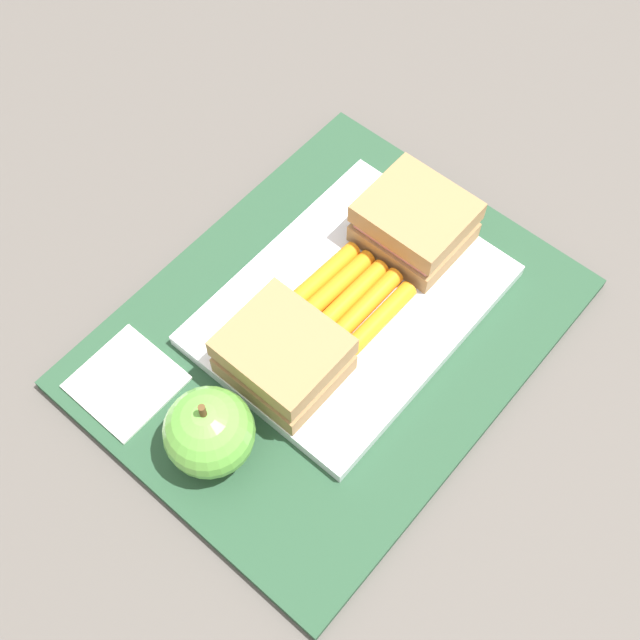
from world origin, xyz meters
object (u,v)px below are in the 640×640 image
sandwich_half_left (415,222)px  paper_napkin (126,382)px  sandwich_half_right (283,356)px  apple (207,430)px  food_tray (351,305)px  carrot_sticks_bundle (352,296)px

sandwich_half_left → paper_napkin: sandwich_half_left is taller
sandwich_half_right → apple: (0.08, -0.00, -0.00)m
food_tray → sandwich_half_right: bearing=0.0°
food_tray → sandwich_half_left: 0.08m
food_tray → paper_napkin: 0.18m
food_tray → paper_napkin: size_ratio=3.29×
food_tray → sandwich_half_left: size_ratio=2.88×
sandwich_half_left → apple: (0.23, -0.00, -0.00)m
paper_napkin → sandwich_half_left: bearing=160.0°
sandwich_half_right → apple: size_ratio=1.06×
carrot_sticks_bundle → apple: bearing=-0.8°
apple → paper_napkin: bearing=-86.3°
food_tray → sandwich_half_right: size_ratio=2.88×
apple → paper_napkin: (0.01, -0.08, -0.03)m
food_tray → carrot_sticks_bundle: carrot_sticks_bundle is taller
carrot_sticks_bundle → sandwich_half_right: bearing=0.1°
food_tray → sandwich_half_right: 0.08m
food_tray → apple: bearing=-0.8°
carrot_sticks_bundle → apple: 0.16m
carrot_sticks_bundle → apple: size_ratio=1.05×
sandwich_half_right → apple: bearing=-1.7°
sandwich_half_right → carrot_sticks_bundle: 0.08m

